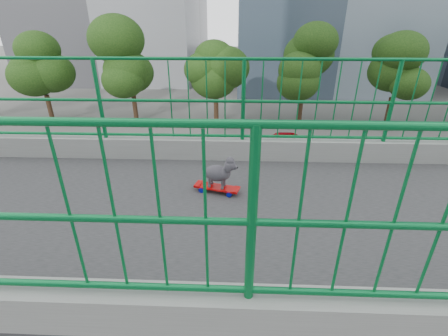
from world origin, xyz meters
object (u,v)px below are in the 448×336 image
poodle (219,172)px  car_5 (73,258)px  car_7 (139,180)px  skateboard (217,188)px  car_4 (291,142)px  car_3 (252,160)px  car_6 (164,212)px

poodle → car_5: (-5.62, -5.92, -6.55)m
car_5 → car_7: (-6.40, 0.64, 0.04)m
skateboard → car_5: 10.32m
poodle → car_4: bearing=-177.9°
poodle → car_7: size_ratio=0.08×
skateboard → car_3: (-15.21, 1.31, -6.40)m
skateboard → car_3: 16.55m
poodle → car_6: bearing=-145.3°
car_4 → car_5: 16.38m
car_4 → car_7: size_ratio=0.84×
car_6 → car_7: size_ratio=1.03×
car_3 → car_6: size_ratio=0.85×
skateboard → poodle: 0.21m
car_6 → car_7: (-3.20, -2.15, 0.01)m
skateboard → car_4: skateboard is taller
poodle → car_5: 10.46m
car_6 → car_7: bearing=-146.0°
car_3 → car_5: car_5 is taller
car_4 → car_6: bearing=142.3°
skateboard → poodle: size_ratio=1.31×
skateboard → car_4: bearing=-178.0°
car_3 → car_4: car_4 is taller
car_6 → car_5: bearing=-41.1°
car_6 → car_4: bearing=142.3°
poodle → car_6: poodle is taller
car_3 → car_4: bearing=-43.3°
car_3 → car_7: bearing=116.0°
car_3 → car_5: size_ratio=1.05×
poodle → car_3: size_ratio=0.09×
car_4 → car_6: (9.60, -7.42, -0.01)m
poodle → car_7: 14.65m
car_4 → car_5: size_ratio=1.01×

